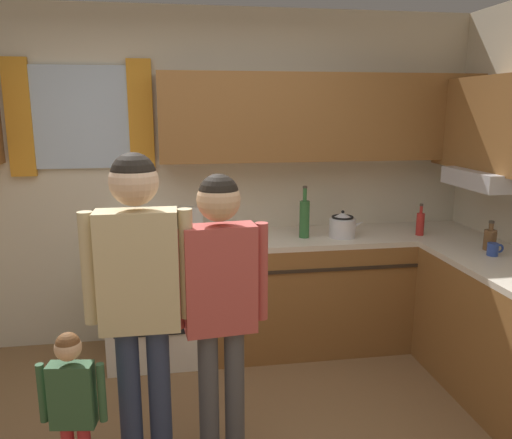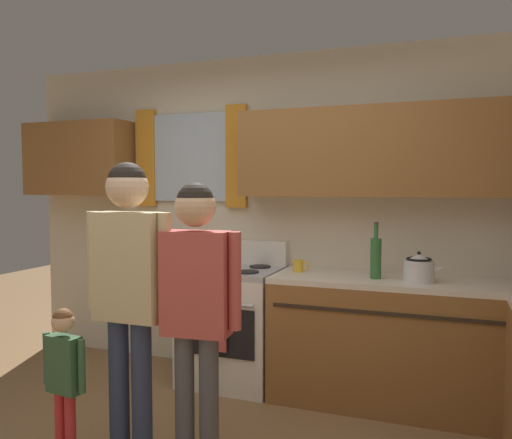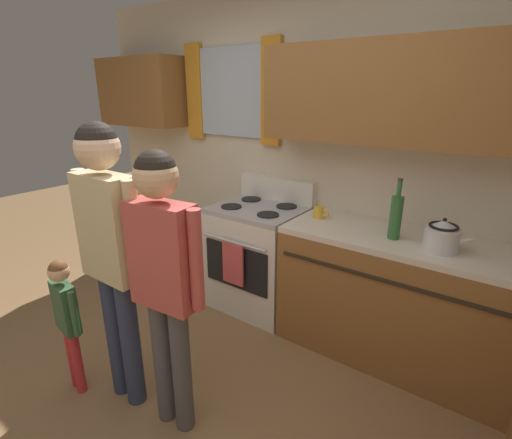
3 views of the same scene
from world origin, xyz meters
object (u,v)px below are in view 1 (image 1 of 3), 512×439
at_px(stove_oven, 158,297).
at_px(adult_holding_child, 139,284).
at_px(stovetop_kettle, 343,225).
at_px(mug_cobalt_blue, 493,249).
at_px(mug_mustard_yellow, 227,232).
at_px(bottle_sauce_red, 420,223).
at_px(bottle_squat_brown, 490,239).
at_px(bottle_wine_green, 304,218).
at_px(adult_in_plaid, 220,290).
at_px(small_child, 73,401).

bearing_deg(stove_oven, adult_holding_child, -91.23).
bearing_deg(stovetop_kettle, mug_cobalt_blue, -37.37).
bearing_deg(stovetop_kettle, mug_mustard_yellow, 171.86).
xyz_separation_m(bottle_sauce_red, bottle_squat_brown, (0.28, -0.47, -0.02)).
xyz_separation_m(stove_oven, bottle_wine_green, (1.11, -0.06, 0.58)).
bearing_deg(mug_mustard_yellow, bottle_wine_green, -8.80).
height_order(stove_oven, bottle_wine_green, bottle_wine_green).
xyz_separation_m(bottle_sauce_red, adult_in_plaid, (-1.65, -1.19, -0.01)).
bearing_deg(bottle_squat_brown, stove_oven, 165.36).
height_order(bottle_squat_brown, bottle_wine_green, bottle_wine_green).
height_order(bottle_wine_green, stovetop_kettle, bottle_wine_green).
distance_m(bottle_wine_green, stovetop_kettle, 0.30).
distance_m(stove_oven, bottle_wine_green, 1.25).
height_order(bottle_squat_brown, stovetop_kettle, stovetop_kettle).
xyz_separation_m(bottle_sauce_red, bottle_wine_green, (-0.90, 0.07, 0.06)).
distance_m(bottle_sauce_red, mug_cobalt_blue, 0.64).
bearing_deg(adult_in_plaid, stove_oven, 105.11).
height_order(bottle_wine_green, adult_in_plaid, adult_in_plaid).
bearing_deg(bottle_sauce_red, mug_mustard_yellow, 173.79).
height_order(stove_oven, mug_cobalt_blue, stove_oven).
xyz_separation_m(mug_cobalt_blue, mug_mustard_yellow, (-1.70, 0.76, 0.00)).
bearing_deg(adult_in_plaid, small_child, -164.81).
bearing_deg(mug_mustard_yellow, mug_cobalt_blue, -24.08).
bearing_deg(bottle_sauce_red, bottle_wine_green, 175.48).
distance_m(bottle_squat_brown, small_child, 2.81).
xyz_separation_m(stove_oven, stovetop_kettle, (1.40, -0.09, 0.53)).
bearing_deg(stove_oven, small_child, -102.65).
distance_m(adult_in_plaid, small_child, 0.84).
distance_m(bottle_wine_green, mug_cobalt_blue, 1.31).
relative_size(bottle_wine_green, adult_in_plaid, 0.25).
distance_m(stovetop_kettle, adult_holding_child, 1.90).
xyz_separation_m(bottle_wine_green, mug_cobalt_blue, (1.12, -0.67, -0.11)).
bearing_deg(mug_mustard_yellow, small_child, -119.40).
xyz_separation_m(stove_oven, adult_in_plaid, (0.36, -1.32, 0.51)).
relative_size(bottle_squat_brown, stovetop_kettle, 0.75).
bearing_deg(bottle_squat_brown, small_child, -160.84).
relative_size(bottle_wine_green, small_child, 0.44).
relative_size(stove_oven, adult_holding_child, 0.66).
relative_size(bottle_sauce_red, bottle_wine_green, 0.62).
height_order(bottle_sauce_red, adult_holding_child, adult_holding_child).
relative_size(bottle_squat_brown, adult_in_plaid, 0.13).
bearing_deg(bottle_squat_brown, adult_holding_child, -161.90).
bearing_deg(mug_cobalt_blue, mug_mustard_yellow, 155.92).
height_order(adult_holding_child, small_child, adult_holding_child).
distance_m(mug_mustard_yellow, adult_in_plaid, 1.36).
distance_m(bottle_squat_brown, stovetop_kettle, 1.02).
distance_m(stovetop_kettle, adult_in_plaid, 1.61).
distance_m(stovetop_kettle, small_child, 2.28).
bearing_deg(mug_cobalt_blue, bottle_sauce_red, 110.36).
bearing_deg(bottle_sauce_red, adult_in_plaid, -144.20).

